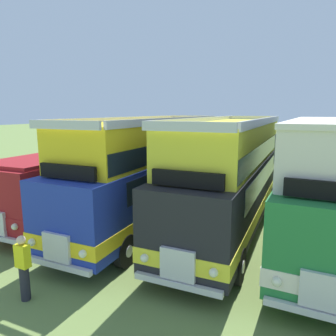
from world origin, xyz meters
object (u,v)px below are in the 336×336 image
Objects in this scene: bus_second_in_row at (153,167)px; bus_fourth_in_row at (326,178)px; bus_first_in_row at (92,174)px; bus_third_in_row at (231,173)px; marshal_person at (23,267)px.

bus_second_in_row reaches higher than bus_fourth_in_row.
bus_third_in_row is at bearing 2.49° from bus_first_in_row.
bus_first_in_row is 6.26× the size of marshal_person.
bus_fourth_in_row is at bearing 46.08° from marshal_person.
bus_second_in_row is 1.05× the size of bus_third_in_row.
bus_first_in_row is at bearing -178.65° from bus_fourth_in_row.
bus_second_in_row is 6.74× the size of marshal_person.
bus_third_in_row is 3.38m from bus_fourth_in_row.
marshal_person is (3.36, -6.77, -0.87)m from bus_first_in_row.
bus_fourth_in_row is at bearing 1.35° from bus_first_in_row.
bus_fourth_in_row is 9.86m from marshal_person.
bus_second_in_row is at bearing -0.32° from bus_first_in_row.
bus_third_in_row is at bearing 179.06° from bus_fourth_in_row.
bus_third_in_row is at bearing 5.29° from bus_second_in_row.
bus_second_in_row is at bearing 89.93° from marshal_person.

